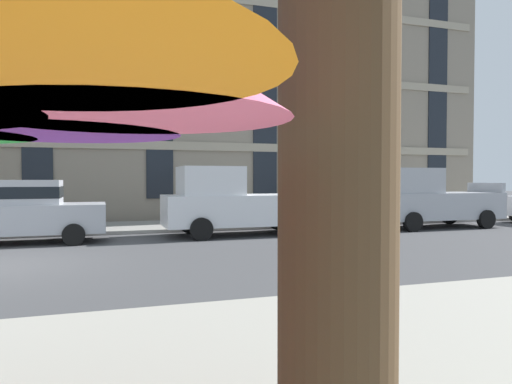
% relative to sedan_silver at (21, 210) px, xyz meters
% --- Properties ---
extents(sidewalk_far, '(56.00, 3.60, 0.12)m').
position_rel_sedan_silver_xyz_m(sidewalk_far, '(-0.17, 3.10, -0.89)').
color(sidewalk_far, gray).
rests_on(sidewalk_far, ground).
extents(apartment_building, '(41.71, 12.08, 16.00)m').
position_rel_sedan_silver_xyz_m(apartment_building, '(-0.17, 11.29, 7.05)').
color(apartment_building, gray).
rests_on(apartment_building, ground).
extents(sedan_silver, '(4.40, 1.98, 1.78)m').
position_rel_sedan_silver_xyz_m(sedan_silver, '(0.00, 0.00, 0.00)').
color(sedan_silver, '#A8AAB2').
rests_on(sedan_silver, ground).
extents(pickup_white, '(5.10, 2.12, 2.20)m').
position_rel_sedan_silver_xyz_m(pickup_white, '(6.26, 0.00, 0.08)').
color(pickup_white, silver).
rests_on(pickup_white, ground).
extents(pickup_silver, '(5.10, 2.12, 2.20)m').
position_rel_sedan_silver_xyz_m(pickup_silver, '(13.63, 0.00, 0.08)').
color(pickup_silver, '#A8AAB2').
rests_on(pickup_silver, ground).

